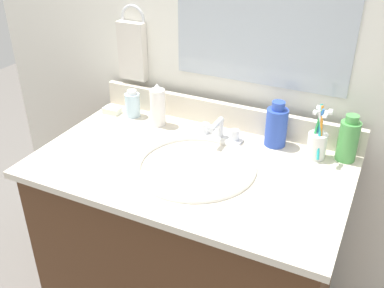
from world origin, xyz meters
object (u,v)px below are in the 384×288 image
object	(u,v)px
bottle_gel_clear	(133,104)
soap_bar	(112,110)
cup_white_ceramic	(317,143)
hand_towel	(132,51)
bottle_toner_green	(348,140)
faucet	(219,133)
bottle_lotion_white	(158,106)
bottle_shampoo_blue	(276,126)

from	to	relation	value
bottle_gel_clear	soap_bar	distance (m)	0.09
bottle_gel_clear	cup_white_ceramic	size ratio (longest dim) A/B	0.57
hand_towel	cup_white_ceramic	xyz separation A→B (m)	(0.74, -0.10, -0.17)
soap_bar	bottle_toner_green	bearing A→B (deg)	2.64
bottle_toner_green	cup_white_ceramic	world-z (taller)	cup_white_ceramic
hand_towel	faucet	xyz separation A→B (m)	(0.42, -0.13, -0.19)
cup_white_ceramic	bottle_toner_green	bearing A→B (deg)	18.83
bottle_toner_green	bottle_lotion_white	bearing A→B (deg)	-176.12
faucet	bottle_shampoo_blue	distance (m)	0.19
bottle_lotion_white	bottle_shampoo_blue	distance (m)	0.43
bottle_gel_clear	soap_bar	size ratio (longest dim) A/B	1.63
bottle_toner_green	cup_white_ceramic	size ratio (longest dim) A/B	0.85
faucet	bottle_gel_clear	xyz separation A→B (m)	(-0.37, 0.03, 0.02)
soap_bar	bottle_lotion_white	bearing A→B (deg)	-1.31
bottle_gel_clear	soap_bar	world-z (taller)	bottle_gel_clear
soap_bar	bottle_shampoo_blue	bearing A→B (deg)	3.12
faucet	bottle_shampoo_blue	xyz separation A→B (m)	(0.18, 0.05, 0.04)
hand_towel	bottle_shampoo_blue	distance (m)	0.62
bottle_shampoo_blue	cup_white_ceramic	bearing A→B (deg)	-9.87
bottle_lotion_white	soap_bar	xyz separation A→B (m)	(-0.21, 0.00, -0.06)
bottle_lotion_white	cup_white_ceramic	world-z (taller)	cup_white_ceramic
bottle_lotion_white	cup_white_ceramic	xyz separation A→B (m)	(0.57, 0.01, -0.02)
hand_towel	faucet	world-z (taller)	hand_towel
cup_white_ceramic	soap_bar	world-z (taller)	cup_white_ceramic
hand_towel	bottle_gel_clear	size ratio (longest dim) A/B	2.11
bottle_shampoo_blue	bottle_toner_green	size ratio (longest dim) A/B	1.02
hand_towel	faucet	distance (m)	0.47
bottle_toner_green	bottle_gel_clear	bearing A→B (deg)	-178.25
bottle_shampoo_blue	bottle_toner_green	world-z (taller)	bottle_shampoo_blue
bottle_lotion_white	faucet	bearing A→B (deg)	-2.80
bottle_lotion_white	cup_white_ceramic	bearing A→B (deg)	1.48
faucet	soap_bar	distance (m)	0.45
bottle_gel_clear	soap_bar	xyz separation A→B (m)	(-0.09, -0.02, -0.04)
faucet	cup_white_ceramic	world-z (taller)	cup_white_ceramic
bottle_lotion_white	bottle_toner_green	distance (m)	0.66
hand_towel	bottle_toner_green	bearing A→B (deg)	-4.85
bottle_shampoo_blue	bottle_gel_clear	world-z (taller)	bottle_shampoo_blue
faucet	bottle_toner_green	size ratio (longest dim) A/B	1.03
bottle_toner_green	bottle_gel_clear	world-z (taller)	bottle_toner_green
soap_bar	bottle_gel_clear	bearing A→B (deg)	10.59
bottle_toner_green	soap_bar	size ratio (longest dim) A/B	2.42
hand_towel	bottle_toner_green	size ratio (longest dim) A/B	1.42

